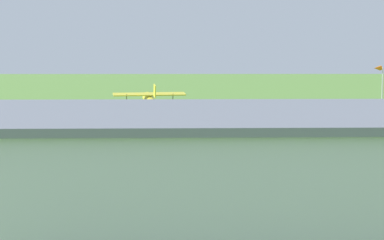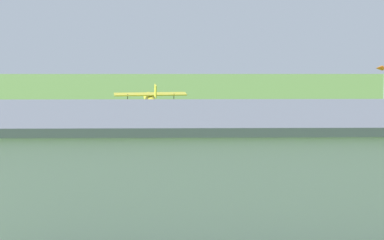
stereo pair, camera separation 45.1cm
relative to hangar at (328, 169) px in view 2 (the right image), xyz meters
name	(u,v)px [view 2 (the right image)]	position (x,y,z in m)	size (l,w,h in m)	color
ground_plane	(231,127)	(2.01, -41.87, -2.86)	(400.00, 400.00, 0.00)	#568438
hangar	(328,169)	(0.00, 0.00, 0.00)	(38.81, 15.45, 5.71)	silver
biplane	(152,103)	(10.92, -39.30, 0.14)	(8.31, 7.65, 4.06)	yellow
car_red	(16,161)	(18.94, -13.79, -1.99)	(2.10, 4.34, 1.69)	red
person_crossing_taxiway	(348,150)	(-5.87, -19.65, -2.08)	(0.50, 0.50, 1.58)	beige
person_near_hangar_door	(37,152)	(18.68, -18.86, -2.08)	(0.45, 0.45, 1.57)	#72338C
windsock	(380,73)	(-16.23, -46.26, 3.27)	(1.46, 1.27, 7.00)	silver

